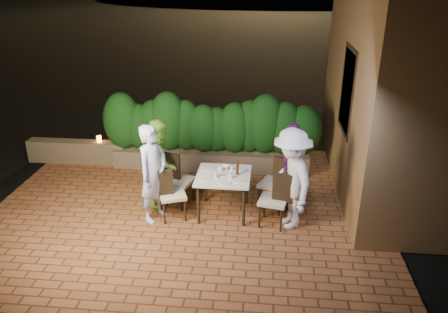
# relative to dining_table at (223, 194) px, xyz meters

# --- Properties ---
(ground) EXTENTS (400.00, 400.00, 0.00)m
(ground) POSITION_rel_dining_table_xyz_m (-0.67, -0.41, -0.40)
(ground) COLOR black
(ground) RESTS_ON ground
(terrace_floor) EXTENTS (7.00, 6.00, 0.15)m
(terrace_floor) POSITION_rel_dining_table_xyz_m (-0.67, 0.09, -0.45)
(terrace_floor) COLOR brown
(terrace_floor) RESTS_ON ground
(building_wall) EXTENTS (1.60, 5.00, 5.00)m
(building_wall) POSITION_rel_dining_table_xyz_m (2.93, 1.59, 2.12)
(building_wall) COLOR brown
(building_wall) RESTS_ON ground
(window_pane) EXTENTS (0.08, 1.00, 1.40)m
(window_pane) POSITION_rel_dining_table_xyz_m (2.15, 1.09, 1.62)
(window_pane) COLOR black
(window_pane) RESTS_ON building_wall
(window_frame) EXTENTS (0.06, 1.15, 1.55)m
(window_frame) POSITION_rel_dining_table_xyz_m (2.14, 1.09, 1.62)
(window_frame) COLOR black
(window_frame) RESTS_ON building_wall
(planter) EXTENTS (4.20, 0.55, 0.40)m
(planter) POSITION_rel_dining_table_xyz_m (-0.47, 1.89, -0.17)
(planter) COLOR brown
(planter) RESTS_ON ground
(hedge) EXTENTS (4.00, 0.70, 1.10)m
(hedge) POSITION_rel_dining_table_xyz_m (-0.47, 1.89, 0.57)
(hedge) COLOR #124112
(hedge) RESTS_ON planter
(parapet) EXTENTS (2.20, 0.30, 0.50)m
(parapet) POSITION_rel_dining_table_xyz_m (-3.47, 1.89, -0.12)
(parapet) COLOR brown
(parapet) RESTS_ON ground
(hill) EXTENTS (52.00, 40.00, 22.00)m
(hill) POSITION_rel_dining_table_xyz_m (1.33, 59.59, -4.38)
(hill) COLOR black
(hill) RESTS_ON ground
(dining_table) EXTENTS (0.93, 0.93, 0.75)m
(dining_table) POSITION_rel_dining_table_xyz_m (0.00, 0.00, 0.00)
(dining_table) COLOR white
(dining_table) RESTS_ON ground
(plate_nw) EXTENTS (0.23, 0.23, 0.01)m
(plate_nw) POSITION_rel_dining_table_xyz_m (-0.29, -0.18, 0.38)
(plate_nw) COLOR white
(plate_nw) RESTS_ON dining_table
(plate_sw) EXTENTS (0.21, 0.21, 0.01)m
(plate_sw) POSITION_rel_dining_table_xyz_m (-0.30, 0.20, 0.38)
(plate_sw) COLOR white
(plate_sw) RESTS_ON dining_table
(plate_ne) EXTENTS (0.24, 0.24, 0.01)m
(plate_ne) POSITION_rel_dining_table_xyz_m (0.29, -0.20, 0.38)
(plate_ne) COLOR white
(plate_ne) RESTS_ON dining_table
(plate_se) EXTENTS (0.24, 0.24, 0.01)m
(plate_se) POSITION_rel_dining_table_xyz_m (0.24, 0.26, 0.38)
(plate_se) COLOR white
(plate_se) RESTS_ON dining_table
(plate_centre) EXTENTS (0.22, 0.22, 0.01)m
(plate_centre) POSITION_rel_dining_table_xyz_m (0.01, 0.01, 0.38)
(plate_centre) COLOR white
(plate_centre) RESTS_ON dining_table
(plate_front) EXTENTS (0.22, 0.22, 0.01)m
(plate_front) POSITION_rel_dining_table_xyz_m (0.06, -0.32, 0.38)
(plate_front) COLOR white
(plate_front) RESTS_ON dining_table
(glass_nw) EXTENTS (0.07, 0.07, 0.11)m
(glass_nw) POSITION_rel_dining_table_xyz_m (-0.12, -0.12, 0.43)
(glass_nw) COLOR silver
(glass_nw) RESTS_ON dining_table
(glass_sw) EXTENTS (0.07, 0.07, 0.11)m
(glass_sw) POSITION_rel_dining_table_xyz_m (-0.06, 0.15, 0.43)
(glass_sw) COLOR silver
(glass_sw) RESTS_ON dining_table
(glass_ne) EXTENTS (0.06, 0.06, 0.11)m
(glass_ne) POSITION_rel_dining_table_xyz_m (0.13, -0.12, 0.43)
(glass_ne) COLOR silver
(glass_ne) RESTS_ON dining_table
(glass_se) EXTENTS (0.06, 0.06, 0.10)m
(glass_se) POSITION_rel_dining_table_xyz_m (0.13, 0.18, 0.42)
(glass_se) COLOR silver
(glass_se) RESTS_ON dining_table
(beer_bottle) EXTENTS (0.05, 0.05, 0.28)m
(beer_bottle) POSITION_rel_dining_table_xyz_m (0.23, 0.04, 0.51)
(beer_bottle) COLOR #47220B
(beer_bottle) RESTS_ON dining_table
(bowl) EXTENTS (0.24, 0.24, 0.04)m
(bowl) POSITION_rel_dining_table_xyz_m (-0.01, 0.27, 0.40)
(bowl) COLOR white
(bowl) RESTS_ON dining_table
(chair_left_front) EXTENTS (0.56, 0.56, 0.93)m
(chair_left_front) POSITION_rel_dining_table_xyz_m (-0.85, -0.24, 0.09)
(chair_left_front) COLOR black
(chair_left_front) RESTS_ON ground
(chair_left_back) EXTENTS (0.57, 0.57, 0.98)m
(chair_left_back) POSITION_rel_dining_table_xyz_m (-0.83, 0.25, 0.12)
(chair_left_back) COLOR black
(chair_left_back) RESTS_ON ground
(chair_right_front) EXTENTS (0.53, 0.53, 0.97)m
(chair_right_front) POSITION_rel_dining_table_xyz_m (0.86, -0.29, 0.11)
(chair_right_front) COLOR black
(chair_right_front) RESTS_ON ground
(chair_right_back) EXTENTS (0.62, 0.62, 1.02)m
(chair_right_back) POSITION_rel_dining_table_xyz_m (0.88, 0.26, 0.14)
(chair_right_back) COLOR black
(chair_right_back) RESTS_ON ground
(diner_blue) EXTENTS (0.63, 0.74, 1.71)m
(diner_blue) POSITION_rel_dining_table_xyz_m (-1.16, -0.28, 0.48)
(diner_blue) COLOR #C2D4FA
(diner_blue) RESTS_ON ground
(diner_green) EXTENTS (0.61, 0.79, 1.61)m
(diner_green) POSITION_rel_dining_table_xyz_m (-1.16, 0.30, 0.43)
(diner_green) COLOR #90DF45
(diner_green) RESTS_ON ground
(diner_white) EXTENTS (0.99, 1.27, 1.73)m
(diner_white) POSITION_rel_dining_table_xyz_m (1.13, -0.29, 0.49)
(diner_white) COLOR white
(diner_white) RESTS_ON ground
(diner_purple) EXTENTS (0.69, 1.04, 1.64)m
(diner_purple) POSITION_rel_dining_table_xyz_m (1.16, 0.29, 0.44)
(diner_purple) COLOR #5F2267
(diner_purple) RESTS_ON ground
(parapet_lamp) EXTENTS (0.10, 0.10, 0.14)m
(parapet_lamp) POSITION_rel_dining_table_xyz_m (-2.94, 1.89, 0.20)
(parapet_lamp) COLOR orange
(parapet_lamp) RESTS_ON parapet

